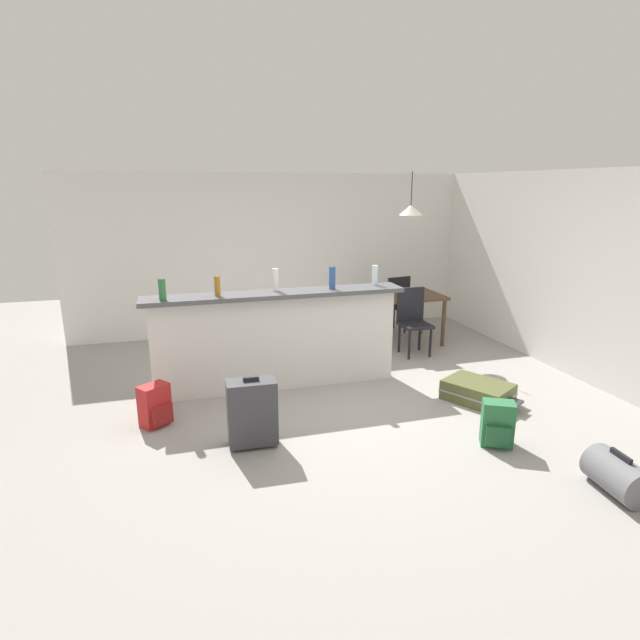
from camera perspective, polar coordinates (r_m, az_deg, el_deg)
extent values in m
cube|color=gray|center=(5.70, 2.42, -9.25)|extent=(13.00, 13.00, 0.05)
cube|color=silver|center=(8.22, -4.34, 7.47)|extent=(6.60, 0.10, 2.50)
cube|color=silver|center=(7.13, 25.72, 4.91)|extent=(0.10, 6.00, 2.50)
cube|color=silver|center=(5.87, -4.81, -2.57)|extent=(2.80, 0.20, 1.10)
cube|color=#4C4C51|center=(5.73, -4.94, 2.92)|extent=(2.96, 0.40, 0.05)
cylinder|color=#2D6B38|center=(5.50, -17.34, 3.28)|extent=(0.07, 0.07, 0.23)
cylinder|color=#9E661E|center=(5.58, -11.47, 3.76)|extent=(0.06, 0.06, 0.22)
cylinder|color=silver|center=(5.76, -5.05, 4.53)|extent=(0.07, 0.07, 0.25)
cylinder|color=#284C89|center=(5.84, 1.39, 4.75)|extent=(0.07, 0.07, 0.26)
cylinder|color=silver|center=(6.13, 6.19, 5.04)|extent=(0.07, 0.07, 0.24)
cube|color=#4C331E|center=(7.63, 9.42, 2.70)|extent=(1.10, 0.80, 0.04)
cylinder|color=#4C331E|center=(7.22, 6.94, -0.94)|extent=(0.06, 0.06, 0.70)
cylinder|color=#4C331E|center=(7.65, 13.71, -0.36)|extent=(0.06, 0.06, 0.70)
cylinder|color=#4C331E|center=(7.83, 5.00, 0.36)|extent=(0.06, 0.06, 0.70)
cylinder|color=#4C331E|center=(8.22, 11.38, 0.84)|extent=(0.06, 0.06, 0.70)
cube|color=black|center=(7.15, 10.68, -0.57)|extent=(0.40, 0.40, 0.04)
cube|color=black|center=(7.24, 10.14, 1.77)|extent=(0.40, 0.04, 0.48)
cylinder|color=black|center=(7.01, 10.01, -2.78)|extent=(0.04, 0.04, 0.41)
cylinder|color=black|center=(7.15, 12.31, -2.54)|extent=(0.04, 0.04, 0.41)
cylinder|color=black|center=(7.28, 8.90, -2.06)|extent=(0.04, 0.04, 0.41)
cylinder|color=black|center=(7.42, 11.14, -1.84)|extent=(0.04, 0.04, 0.41)
cube|color=black|center=(8.23, 8.07, 1.58)|extent=(0.46, 0.46, 0.04)
cube|color=black|center=(8.03, 8.86, 3.11)|extent=(0.40, 0.11, 0.48)
cylinder|color=black|center=(8.50, 8.30, 0.43)|extent=(0.04, 0.04, 0.41)
cylinder|color=black|center=(8.33, 6.48, 0.19)|extent=(0.04, 0.04, 0.41)
cylinder|color=black|center=(8.25, 9.55, -0.07)|extent=(0.04, 0.04, 0.41)
cylinder|color=black|center=(8.07, 7.71, -0.33)|extent=(0.04, 0.04, 0.41)
cylinder|color=black|center=(7.54, 10.29, 14.30)|extent=(0.01, 0.01, 0.49)
cone|color=white|center=(7.55, 10.18, 12.08)|extent=(0.34, 0.34, 0.14)
sphere|color=white|center=(7.55, 10.15, 11.47)|extent=(0.07, 0.07, 0.07)
cube|color=#51562D|center=(5.89, 17.32, -7.70)|extent=(0.76, 0.83, 0.22)
cube|color=gray|center=(5.89, 17.32, -7.70)|extent=(0.77, 0.85, 0.02)
cube|color=#2D2D33|center=(5.74, 21.00, -8.64)|extent=(0.23, 0.21, 0.02)
cube|color=#286B3D|center=(4.97, 19.34, -10.92)|extent=(0.33, 0.29, 0.42)
cube|color=#205530|center=(4.91, 19.43, -12.25)|extent=(0.22, 0.16, 0.19)
cube|color=black|center=(5.06, 18.39, -10.63)|extent=(0.04, 0.04, 0.36)
cube|color=black|center=(5.08, 19.98, -10.67)|extent=(0.04, 0.04, 0.36)
cube|color=#38383D|center=(4.68, -7.65, -10.22)|extent=(0.45, 0.26, 0.60)
cylinder|color=black|center=(4.80, -9.84, -13.64)|extent=(0.06, 0.03, 0.06)
cylinder|color=black|center=(4.83, -5.23, -13.26)|extent=(0.06, 0.03, 0.06)
cube|color=#232328|center=(4.55, -7.79, -6.57)|extent=(0.14, 0.05, 0.04)
cube|color=red|center=(5.32, -18.11, -9.07)|extent=(0.33, 0.31, 0.42)
cube|color=maroon|center=(5.27, -17.35, -10.14)|extent=(0.21, 0.18, 0.19)
cube|color=black|center=(5.37, -19.33, -9.19)|extent=(0.04, 0.04, 0.36)
cube|color=black|center=(5.44, -18.10, -8.77)|extent=(0.04, 0.04, 0.36)
cylinder|color=slate|center=(4.67, 30.50, -14.85)|extent=(0.34, 0.51, 0.30)
cube|color=black|center=(4.59, 30.78, -12.99)|extent=(0.05, 0.20, 0.04)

